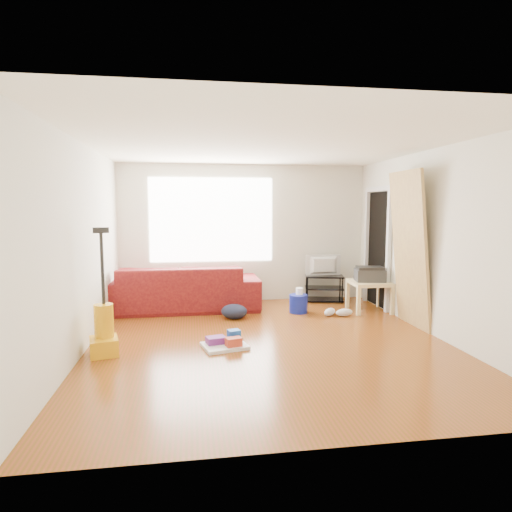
{
  "coord_description": "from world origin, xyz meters",
  "views": [
    {
      "loc": [
        -0.96,
        -5.28,
        1.71
      ],
      "look_at": [
        -0.07,
        0.6,
        1.04
      ],
      "focal_mm": 30.0,
      "sensor_mm": 36.0,
      "label": 1
    }
  ],
  "objects": [
    {
      "name": "cleaning_tray",
      "position": [
        -0.56,
        -0.15,
        0.06
      ],
      "size": [
        0.61,
        0.53,
        0.19
      ],
      "rotation": [
        0.0,
        0.0,
        0.25
      ],
      "color": "silver",
      "rests_on": "ground"
    },
    {
      "name": "printer",
      "position": [
        1.95,
        1.36,
        0.62
      ],
      "size": [
        0.52,
        0.43,
        0.24
      ],
      "rotation": [
        0.0,
        0.0,
        -0.18
      ],
      "color": "#2F3032",
      "rests_on": "side_table"
    },
    {
      "name": "sneakers",
      "position": [
        1.31,
        1.13,
        0.06
      ],
      "size": [
        0.52,
        0.3,
        0.12
      ],
      "rotation": [
        0.0,
        0.0,
        0.37
      ],
      "color": "silver",
      "rests_on": "ground"
    },
    {
      "name": "sofa",
      "position": [
        -1.15,
        1.95,
        0.0
      ],
      "size": [
        2.61,
        1.02,
        0.76
      ],
      "primitive_type": "imported",
      "rotation": [
        0.0,
        0.0,
        3.14
      ],
      "color": "#470711",
      "rests_on": "ground"
    },
    {
      "name": "tv",
      "position": [
        1.44,
        2.22,
        0.67
      ],
      "size": [
        0.66,
        0.09,
        0.38
      ],
      "primitive_type": "imported",
      "rotation": [
        0.0,
        0.0,
        3.14
      ],
      "color": "black",
      "rests_on": "tv_stand"
    },
    {
      "name": "room",
      "position": [
        0.07,
        0.15,
        1.25
      ],
      "size": [
        4.51,
        5.01,
        2.51
      ],
      "color": "brown",
      "rests_on": "ground"
    },
    {
      "name": "side_table",
      "position": [
        1.95,
        1.36,
        0.42
      ],
      "size": [
        0.65,
        0.65,
        0.51
      ],
      "rotation": [
        0.0,
        0.0,
        -0.05
      ],
      "color": "beige",
      "rests_on": "ground"
    },
    {
      "name": "door_panel",
      "position": [
        2.13,
        0.43,
        0.0
      ],
      "size": [
        0.28,
        0.9,
        2.24
      ],
      "primitive_type": "cube",
      "rotation": [
        0.0,
        -0.1,
        0.0
      ],
      "color": "#9A7144",
      "rests_on": "ground"
    },
    {
      "name": "vacuum",
      "position": [
        -2.0,
        -0.18,
        0.28
      ],
      "size": [
        0.39,
        0.42,
        1.49
      ],
      "rotation": [
        0.0,
        0.0,
        0.24
      ],
      "color": "#E5A00F",
      "rests_on": "ground"
    },
    {
      "name": "backpack",
      "position": [
        -0.33,
        1.21,
        0.0
      ],
      "size": [
        0.5,
        0.46,
        0.23
      ],
      "primitive_type": "ellipsoid",
      "rotation": [
        0.0,
        0.0,
        -0.38
      ],
      "color": "black",
      "rests_on": "ground"
    },
    {
      "name": "tv_stand",
      "position": [
        1.44,
        2.22,
        0.25
      ],
      "size": [
        0.76,
        0.53,
        0.48
      ],
      "rotation": [
        0.0,
        0.0,
        -0.21
      ],
      "color": "black",
      "rests_on": "ground"
    },
    {
      "name": "bucket",
      "position": [
        0.76,
        1.43,
        0.0
      ],
      "size": [
        0.37,
        0.37,
        0.3
      ],
      "primitive_type": "cylinder",
      "rotation": [
        0.0,
        0.0,
        -0.29
      ],
      "color": "#0F1C91",
      "rests_on": "ground"
    },
    {
      "name": "toilet_paper",
      "position": [
        0.78,
        1.46,
        0.2
      ],
      "size": [
        0.12,
        0.12,
        0.11
      ],
      "primitive_type": "cylinder",
      "color": "white",
      "rests_on": "bucket"
    }
  ]
}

